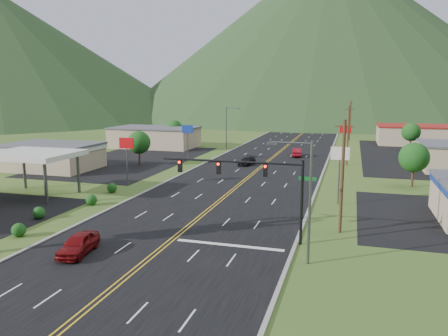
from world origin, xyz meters
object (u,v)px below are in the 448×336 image
(traffic_signal, at_px, (253,178))
(car_red_near, at_px, (78,244))
(car_dark_mid, at_px, (247,161))
(streetlight_west, at_px, (228,125))
(gas_canopy, at_px, (33,155))
(car_red_far, at_px, (297,152))
(streetlight_east, at_px, (306,194))

(traffic_signal, height_order, car_red_near, traffic_signal)
(traffic_signal, distance_m, car_red_near, 14.72)
(car_dark_mid, bearing_deg, streetlight_west, 124.55)
(gas_canopy, bearing_deg, car_red_near, -42.62)
(car_red_far, bearing_deg, car_dark_mid, 54.06)
(traffic_signal, bearing_deg, gas_canopy, 164.30)
(streetlight_east, xyz_separation_m, streetlight_west, (-22.86, 60.00, 0.00))
(car_red_far, bearing_deg, traffic_signal, 86.32)
(gas_canopy, bearing_deg, car_dark_mid, 55.81)
(traffic_signal, bearing_deg, car_dark_mid, 104.18)
(streetlight_west, xyz_separation_m, gas_canopy, (-10.32, -48.00, -0.31))
(traffic_signal, bearing_deg, car_red_far, 92.69)
(car_red_near, height_order, car_dark_mid, car_red_near)
(streetlight_west, relative_size, car_red_far, 1.87)
(traffic_signal, distance_m, streetlight_west, 58.88)
(streetlight_west, relative_size, car_red_near, 1.94)
(streetlight_east, relative_size, car_red_near, 1.94)
(streetlight_east, height_order, gas_canopy, streetlight_east)
(gas_canopy, distance_m, car_red_near, 22.66)
(streetlight_west, bearing_deg, streetlight_east, -69.14)
(streetlight_east, distance_m, streetlight_west, 64.21)
(traffic_signal, xyz_separation_m, gas_canopy, (-28.48, 8.00, -0.46))
(traffic_signal, relative_size, car_dark_mid, 2.88)
(gas_canopy, relative_size, car_dark_mid, 2.20)
(traffic_signal, height_order, car_dark_mid, traffic_signal)
(gas_canopy, height_order, car_red_near, gas_canopy)
(car_red_near, relative_size, car_red_far, 0.96)
(streetlight_west, distance_m, car_red_far, 18.07)
(car_dark_mid, xyz_separation_m, car_red_far, (6.91, 12.19, 0.13))
(streetlight_east, relative_size, car_red_far, 1.87)
(streetlight_east, xyz_separation_m, car_red_near, (-16.78, -3.09, -4.39))
(car_dark_mid, relative_size, car_red_far, 0.94)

